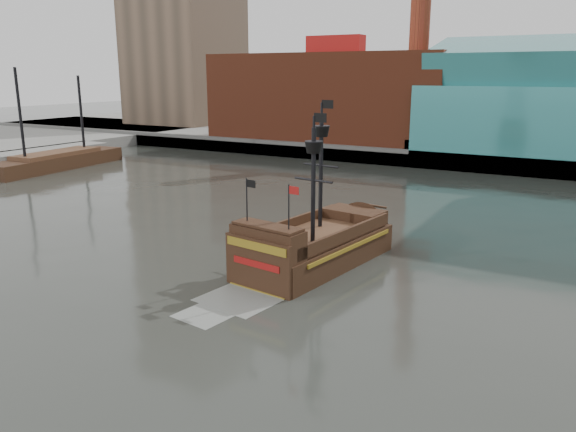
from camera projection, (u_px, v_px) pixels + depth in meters
The scene contains 6 objects.
ground at pixel (132, 341), 29.59m from camera, with size 400.00×400.00×0.00m, color #262924.
promenade_far at pixel (483, 142), 106.88m from camera, with size 220.00×60.00×2.00m, color slate.
seawall at pixel (442, 161), 81.95m from camera, with size 220.00×1.00×2.60m, color #4C4C49.
skyline at pixel (519, 5), 92.31m from camera, with size 149.00×45.00×62.00m.
pirate_ship at pixel (315, 250), 41.06m from camera, with size 7.39×17.55×12.73m.
docked_vessel at pixel (57, 162), 82.84m from camera, with size 7.04×22.71×15.19m.
Camera 1 is at (20.53, -19.45, 13.70)m, focal length 35.00 mm.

